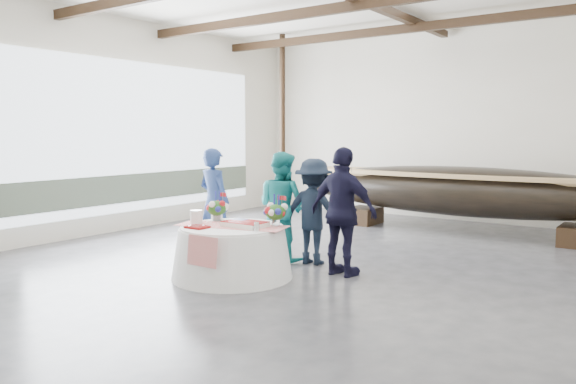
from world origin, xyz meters
The scene contains 12 objects.
floor centered at (0.00, 0.00, 0.00)m, with size 10.00×12.00×0.01m, color #3D3D42.
wall_back centered at (0.00, 6.00, 2.25)m, with size 10.00×0.02×4.50m, color silver.
wall_left centered at (-5.00, 0.00, 2.25)m, with size 0.02×12.00×4.50m, color silver.
pavilion_structure centered at (0.00, 0.74, 4.00)m, with size 9.80×11.76×4.50m.
open_bay centered at (-4.95, 1.00, 1.83)m, with size 0.03×7.00×3.20m.
longboat_display centered at (1.03, 4.21, 0.89)m, with size 7.45×1.49×1.40m.
banquet_table centered at (-0.50, -1.19, 0.37)m, with size 1.74×1.74×0.75m.
tabletop_items centered at (-0.51, -1.01, 0.90)m, with size 1.70×1.05×0.40m.
guest_woman_blue centered at (-1.79, -0.16, 0.91)m, with size 0.67×0.44×1.82m, color navy.
guest_woman_teal centered at (-0.56, 0.11, 0.89)m, with size 0.86×0.67×1.78m, color teal.
guest_man_left centered at (0.00, 0.21, 0.84)m, with size 1.08×0.62×1.68m, color black.
guest_man_right centered at (0.77, -0.19, 0.94)m, with size 1.10×0.46×1.88m, color black.
Camera 1 is at (4.76, -7.23, 2.08)m, focal length 35.00 mm.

